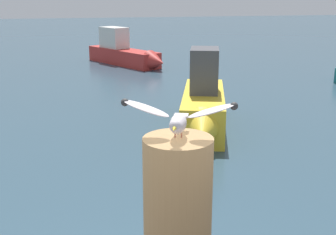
% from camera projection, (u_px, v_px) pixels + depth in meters
% --- Properties ---
extents(mooring_post, '(0.40, 0.40, 1.01)m').
position_uv_depth(mooring_post, '(178.00, 221.00, 2.56)').
color(mooring_post, brown).
rests_on(mooring_post, harbor_quay).
extents(seagull, '(0.62, 0.38, 0.21)m').
position_uv_depth(seagull, '(178.00, 118.00, 2.38)').
color(seagull, tan).
rests_on(seagull, mooring_post).
extents(boat_red, '(3.30, 5.04, 1.77)m').
position_uv_depth(boat_red, '(126.00, 53.00, 20.66)').
color(boat_red, '#B72D28').
rests_on(boat_red, ground_plane).
extents(boat_yellow, '(2.20, 4.30, 1.98)m').
position_uv_depth(boat_yellow, '(203.00, 106.00, 10.68)').
color(boat_yellow, yellow).
rests_on(boat_yellow, ground_plane).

